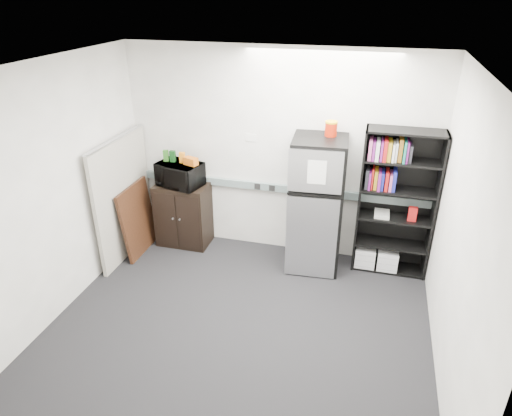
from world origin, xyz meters
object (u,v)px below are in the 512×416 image
(refrigerator, at_px, (316,205))
(cabinet, at_px, (183,214))
(cubicle_partition, at_px, (124,198))
(microwave, at_px, (180,174))
(bookshelf, at_px, (395,200))

(refrigerator, bearing_deg, cabinet, 173.59)
(cubicle_partition, xyz_separation_m, cabinet, (0.64, 0.42, -0.37))
(cabinet, distance_m, microwave, 0.60)
(bookshelf, relative_size, microwave, 3.21)
(refrigerator, bearing_deg, microwave, 174.08)
(cabinet, xyz_separation_m, refrigerator, (1.85, -0.08, 0.41))
(microwave, bearing_deg, bookshelf, 15.16)
(cubicle_partition, relative_size, microwave, 2.81)
(bookshelf, xyz_separation_m, refrigerator, (-0.92, -0.15, -0.11))
(cabinet, bearing_deg, bookshelf, 1.36)
(cubicle_partition, height_order, refrigerator, refrigerator)
(bookshelf, height_order, cabinet, bookshelf)
(cubicle_partition, relative_size, refrigerator, 0.94)
(bookshelf, xyz_separation_m, cabinet, (-2.77, -0.07, -0.53))
(bookshelf, relative_size, cabinet, 2.08)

